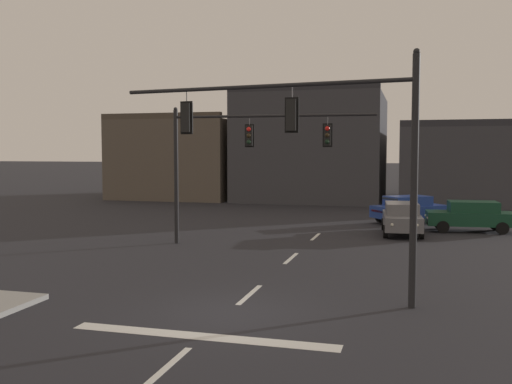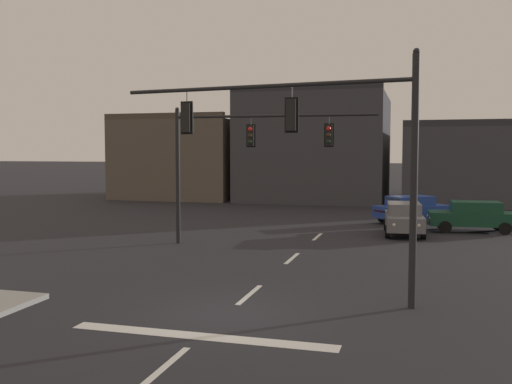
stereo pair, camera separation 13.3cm
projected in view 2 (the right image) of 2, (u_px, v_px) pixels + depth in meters
The scene contains 9 objects.
ground_plane at pixel (228, 313), 15.08m from camera, with size 400.00×400.00×0.00m, color #232328.
stop_bar_paint at pixel (201, 336), 13.16m from camera, with size 6.40×0.50×0.01m, color silver.
lane_centreline at pixel (250, 294), 17.00m from camera, with size 0.16×26.40×0.01m.
signal_mast_near_side at pixel (318, 137), 16.27m from camera, with size 9.02×1.30×6.95m.
signal_mast_far_side at pixel (237, 149), 25.61m from camera, with size 9.07×0.57×6.24m.
car_lot_nearside at pixel (412, 209), 33.89m from camera, with size 4.60×4.08×1.61m.
car_lot_middle at pixel (404, 218), 29.31m from camera, with size 2.19×4.56×1.61m.
car_lot_farside at pixel (473, 216), 30.24m from camera, with size 4.55×2.15×1.61m.
building_row at pixel (306, 156), 51.46m from camera, with size 33.33×13.79×9.51m.
Camera 2 is at (4.71, -14.07, 4.23)m, focal length 40.32 mm.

